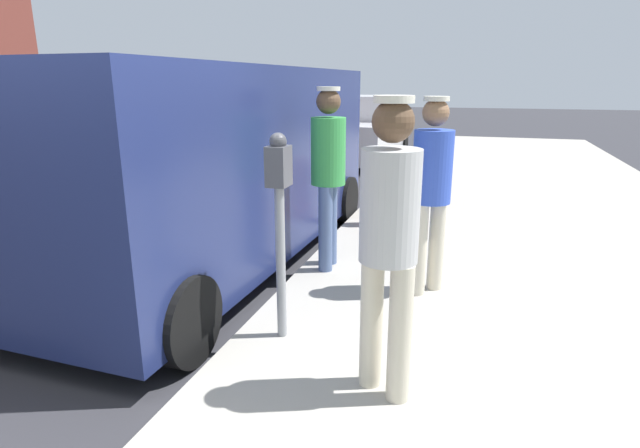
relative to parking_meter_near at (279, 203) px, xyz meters
The scene contains 8 objects.
ground_plane 1.87m from the parking_meter_near, 158.14° to the right, with size 80.00×80.00×0.00m, color #2D2D33.
parking_meter_near is the anchor object (origin of this frame).
pedestrian_in_blue 1.52m from the parking_meter_near, 51.40° to the left, with size 0.34×0.34×1.74m.
pedestrian_in_gray 0.99m from the parking_meter_near, 29.18° to the right, with size 0.34×0.34×1.78m.
pedestrian_in_green 1.53m from the parking_meter_near, 93.37° to the left, with size 0.34×0.36×1.81m.
parked_van 2.29m from the parking_meter_near, 131.03° to the left, with size 2.27×5.26×2.15m.
parked_sedan_ahead 10.03m from the parking_meter_near, 99.51° to the left, with size 1.99×4.42×1.65m.
fire_hydrant 3.33m from the parking_meter_near, 88.25° to the left, with size 0.24×0.24×0.86m.
Camera 1 is at (2.66, -2.69, 2.00)m, focal length 28.49 mm.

